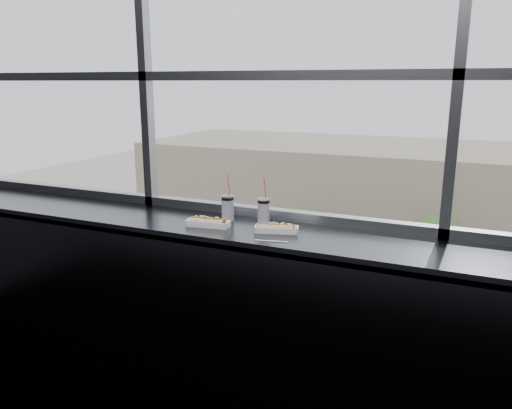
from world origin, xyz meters
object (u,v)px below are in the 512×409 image
at_px(car_near_a, 146,321).
at_px(hotdog_tray_right, 276,228).
at_px(hotdog_tray_left, 208,222).
at_px(tree_left, 301,229).
at_px(soda_cup_left, 228,207).
at_px(soda_cup_right, 264,210).
at_px(loose_straw, 271,241).
at_px(tree_center, 437,241).
at_px(car_far_a, 290,281).
at_px(wrapper, 191,221).
at_px(car_near_b, 270,352).
at_px(pedestrian_a, 318,263).
at_px(pedestrian_b, 451,279).
at_px(car_near_c, 447,390).

bearing_deg(car_near_a, hotdog_tray_right, -140.33).
height_order(hotdog_tray_left, tree_left, hotdog_tray_left).
xyz_separation_m(soda_cup_left, soda_cup_right, (0.23, 0.04, -0.00)).
xyz_separation_m(hotdog_tray_left, loose_straw, (0.47, -0.12, -0.02)).
bearing_deg(tree_center, car_far_a, -153.48).
distance_m(wrapper, car_near_a, 23.49).
height_order(soda_cup_left, tree_center, soda_cup_left).
bearing_deg(tree_left, hotdog_tray_right, -71.91).
xyz_separation_m(hotdog_tray_left, soda_cup_left, (0.05, 0.17, 0.06)).
height_order(wrapper, car_far_a, wrapper).
distance_m(car_near_b, car_near_a, 6.80).
distance_m(car_near_b, pedestrian_a, 12.02).
bearing_deg(hotdog_tray_left, wrapper, 162.24).
distance_m(wrapper, pedestrian_b, 30.67).
height_order(car_far_a, tree_center, tree_center).
xyz_separation_m(soda_cup_right, tree_left, (-9.09, 28.14, -8.96)).
relative_size(soda_cup_right, car_near_c, 0.05).
xyz_separation_m(soda_cup_right, loose_straw, (0.18, -0.33, -0.08)).
xyz_separation_m(soda_cup_right, wrapper, (-0.42, -0.18, -0.08)).
xyz_separation_m(car_near_c, tree_center, (-1.47, 12.00, 2.37)).
height_order(hotdog_tray_right, car_near_a, hotdog_tray_right).
relative_size(car_near_c, car_near_a, 0.98).
distance_m(soda_cup_right, car_near_b, 20.67).
bearing_deg(hotdog_tray_left, tree_left, 99.54).
bearing_deg(soda_cup_left, soda_cup_right, 8.94).
bearing_deg(car_near_a, car_near_b, -89.81).
height_order(car_far_a, car_near_c, car_near_c).
bearing_deg(pedestrian_b, pedestrian_a, -177.70).
bearing_deg(hotdog_tray_right, wrapper, 167.50).
distance_m(hotdog_tray_right, tree_left, 31.07).
xyz_separation_m(car_near_c, pedestrian_b, (-0.47, 12.28, -0.03)).
distance_m(soda_cup_left, car_near_b, 20.63).
height_order(soda_cup_left, wrapper, soda_cup_left).
relative_size(wrapper, pedestrian_b, 0.04).
distance_m(soda_cup_right, wrapper, 0.46).
bearing_deg(car_near_a, soda_cup_left, -140.94).
distance_m(car_far_a, pedestrian_a, 3.99).
distance_m(hotdog_tray_left, wrapper, 0.14).
xyz_separation_m(loose_straw, car_far_a, (-8.59, 24.47, -11.01)).
relative_size(soda_cup_left, loose_straw, 1.65).
bearing_deg(soda_cup_left, car_near_b, 111.11).
height_order(wrapper, car_near_a, wrapper).
distance_m(soda_cup_left, pedestrian_b, 30.55).
height_order(car_near_b, car_near_a, car_near_a).
relative_size(hotdog_tray_right, car_near_c, 0.04).
height_order(hotdog_tray_left, hotdog_tray_right, hotdog_tray_left).
distance_m(soda_cup_right, pedestrian_a, 31.21).
height_order(loose_straw, wrapper, wrapper).
bearing_deg(loose_straw, soda_cup_right, 107.65).
bearing_deg(hotdog_tray_left, soda_cup_right, 28.88).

